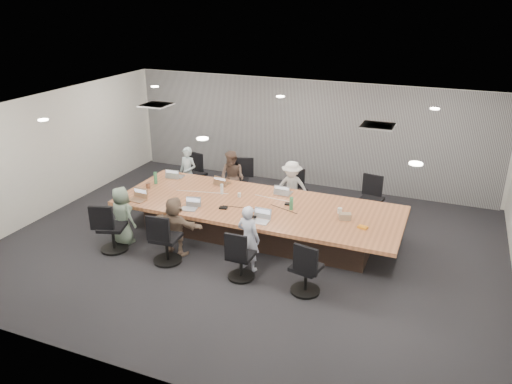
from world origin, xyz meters
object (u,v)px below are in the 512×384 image
at_px(person_0, 188,173).
at_px(stapler, 253,217).
at_px(laptop_4, 137,200).
at_px(snack_packet, 363,227).
at_px(laptop_5, 189,209).
at_px(chair_5, 166,241).
at_px(person_6, 249,238).
at_px(chair_0, 195,178).
at_px(canvas_bag, 345,216).
at_px(laptop_1, 222,183).
at_px(chair_3, 371,203).
at_px(laptop_6, 260,222).
at_px(chair_2, 296,194).
at_px(bottle_clear, 222,189).
at_px(chair_7, 306,272).
at_px(person_5, 175,226).
at_px(person_1, 232,178).
at_px(bottle_green_left, 155,178).
at_px(mug_brown, 148,186).
at_px(chair_4, 113,231).
at_px(laptop_0, 176,176).
at_px(chair_6, 241,259).
at_px(chair_1, 238,183).
at_px(laptop_2, 284,192).
at_px(person_4, 122,216).
at_px(bottle_green_right, 291,204).
at_px(conference_table, 258,219).
at_px(person_2, 292,188).

distance_m(person_0, stapler, 3.31).
xyz_separation_m(laptop_4, snack_packet, (4.73, 0.48, 0.01)).
bearing_deg(laptop_5, chair_5, -100.17).
bearing_deg(person_6, laptop_4, 0.93).
relative_size(chair_0, canvas_bag, 3.50).
distance_m(laptop_1, laptop_5, 1.60).
bearing_deg(chair_3, laptop_4, 37.51).
bearing_deg(laptop_6, chair_2, 92.09).
bearing_deg(bottle_clear, chair_2, 49.53).
height_order(chair_7, person_5, person_5).
relative_size(person_1, bottle_green_left, 4.87).
bearing_deg(laptop_6, chair_3, 56.02).
xyz_separation_m(laptop_6, mug_brown, (-3.01, 0.70, 0.05)).
xyz_separation_m(laptop_4, person_5, (1.25, -0.55, -0.14)).
bearing_deg(chair_4, person_5, -1.89).
bearing_deg(bottle_clear, laptop_0, 159.23).
bearing_deg(laptop_5, laptop_1, 80.18).
distance_m(chair_5, canvas_bag, 3.50).
relative_size(chair_0, laptop_5, 2.53).
bearing_deg(snack_packet, chair_6, -144.02).
distance_m(chair_5, laptop_0, 2.81).
bearing_deg(bottle_green_left, chair_4, -84.31).
height_order(chair_1, laptop_2, chair_1).
height_order(chair_4, person_4, person_4).
height_order(chair_6, bottle_green_right, bottle_green_right).
xyz_separation_m(conference_table, chair_2, (0.30, 1.70, -0.04)).
height_order(chair_4, mug_brown, chair_4).
height_order(chair_5, stapler, chair_5).
xyz_separation_m(chair_1, person_0, (-1.23, -0.35, 0.22)).
xyz_separation_m(laptop_4, person_6, (2.82, -0.55, -0.10)).
bearing_deg(chair_3, laptop_0, 19.95).
relative_size(person_2, person_6, 1.00).
bearing_deg(person_2, chair_0, 167.04).
relative_size(laptop_0, bottle_green_left, 1.26).
height_order(person_0, person_2, person_0).
relative_size(chair_2, person_0, 0.55).
bearing_deg(snack_packet, chair_1, 149.94).
xyz_separation_m(person_0, laptop_2, (2.75, -0.55, 0.09)).
bearing_deg(chair_3, bottle_clear, 34.47).
bearing_deg(mug_brown, conference_table, 2.10).
height_order(chair_2, bottle_green_right, bottle_green_right).
relative_size(chair_6, person_1, 0.57).
bearing_deg(laptop_6, person_6, -89.31).
height_order(person_0, laptop_4, person_0).
bearing_deg(canvas_bag, bottle_green_left, 176.54).
distance_m(laptop_5, bottle_clear, 1.07).
xyz_separation_m(chair_1, stapler, (1.38, -2.38, 0.33)).
distance_m(person_6, bottle_green_left, 3.40).
bearing_deg(chair_0, laptop_1, 159.30).
xyz_separation_m(chair_2, bottle_clear, (-1.25, -1.47, 0.49)).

